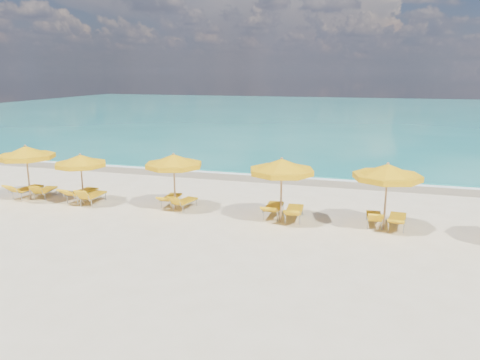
# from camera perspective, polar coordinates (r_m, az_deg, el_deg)

# --- Properties ---
(ground_plane) EXTENTS (120.00, 120.00, 0.00)m
(ground_plane) POSITION_cam_1_polar(r_m,az_deg,el_deg) (18.73, -1.29, -4.58)
(ground_plane) COLOR beige
(ocean) EXTENTS (120.00, 80.00, 0.30)m
(ocean) POSITION_cam_1_polar(r_m,az_deg,el_deg) (65.48, 11.62, 7.88)
(ocean) COLOR #157B75
(ocean) RESTS_ON ground
(wet_sand_band) EXTENTS (120.00, 2.60, 0.01)m
(wet_sand_band) POSITION_cam_1_polar(r_m,az_deg,el_deg) (25.64, 3.71, 0.27)
(wet_sand_band) COLOR tan
(wet_sand_band) RESTS_ON ground
(foam_line) EXTENTS (120.00, 1.20, 0.03)m
(foam_line) POSITION_cam_1_polar(r_m,az_deg,el_deg) (26.40, 4.09, 0.64)
(foam_line) COLOR white
(foam_line) RESTS_ON ground
(whitecap_near) EXTENTS (14.00, 0.36, 0.05)m
(whitecap_near) POSITION_cam_1_polar(r_m,az_deg,el_deg) (36.32, -2.22, 4.10)
(whitecap_near) COLOR white
(whitecap_near) RESTS_ON ground
(whitecap_far) EXTENTS (18.00, 0.30, 0.05)m
(whitecap_far) POSITION_cam_1_polar(r_m,az_deg,el_deg) (41.48, 19.78, 4.47)
(whitecap_far) COLOR white
(whitecap_far) RESTS_ON ground
(umbrella_1) EXTENTS (2.55, 2.55, 2.52)m
(umbrella_1) POSITION_cam_1_polar(r_m,az_deg,el_deg) (22.91, -24.64, 3.01)
(umbrella_1) COLOR tan
(umbrella_1) RESTS_ON ground
(umbrella_2) EXTENTS (2.61, 2.61, 2.25)m
(umbrella_2) POSITION_cam_1_polar(r_m,az_deg,el_deg) (21.30, -18.87, 2.20)
(umbrella_2) COLOR tan
(umbrella_2) RESTS_ON ground
(umbrella_3) EXTENTS (2.62, 2.62, 2.43)m
(umbrella_3) POSITION_cam_1_polar(r_m,az_deg,el_deg) (19.49, -8.08, 2.27)
(umbrella_3) COLOR tan
(umbrella_3) RESTS_ON ground
(umbrella_4) EXTENTS (2.77, 2.77, 2.54)m
(umbrella_4) POSITION_cam_1_polar(r_m,az_deg,el_deg) (17.73, 5.10, 1.60)
(umbrella_4) COLOR tan
(umbrella_4) RESTS_ON ground
(umbrella_5) EXTENTS (2.74, 2.74, 2.52)m
(umbrella_5) POSITION_cam_1_polar(r_m,az_deg,el_deg) (17.62, 17.54, 0.90)
(umbrella_5) COLOR tan
(umbrella_5) RESTS_ON ground
(lounger_1_left) EXTENTS (0.82, 1.90, 0.81)m
(lounger_1_left) POSITION_cam_1_polar(r_m,az_deg,el_deg) (23.84, -24.55, -1.35)
(lounger_1_left) COLOR #A5A8AD
(lounger_1_left) RESTS_ON ground
(lounger_1_right) EXTENTS (0.83, 1.69, 0.78)m
(lounger_1_right) POSITION_cam_1_polar(r_m,az_deg,el_deg) (23.40, -22.65, -1.48)
(lounger_1_right) COLOR #A5A8AD
(lounger_1_right) RESTS_ON ground
(lounger_2_left) EXTENTS (0.89, 2.03, 0.80)m
(lounger_2_left) POSITION_cam_1_polar(r_m,az_deg,el_deg) (22.23, -18.74, -1.81)
(lounger_2_left) COLOR #A5A8AD
(lounger_2_left) RESTS_ON ground
(lounger_2_right) EXTENTS (0.65, 1.73, 0.85)m
(lounger_2_right) POSITION_cam_1_polar(r_m,az_deg,el_deg) (21.61, -17.49, -2.17)
(lounger_2_right) COLOR #A5A8AD
(lounger_2_right) RESTS_ON ground
(lounger_3_left) EXTENTS (0.66, 1.77, 0.65)m
(lounger_3_left) POSITION_cam_1_polar(r_m,az_deg,el_deg) (20.56, -8.40, -2.51)
(lounger_3_left) COLOR #A5A8AD
(lounger_3_left) RESTS_ON ground
(lounger_3_right) EXTENTS (0.82, 1.64, 0.77)m
(lounger_3_right) POSITION_cam_1_polar(r_m,az_deg,el_deg) (19.94, -6.76, -2.96)
(lounger_3_right) COLOR #A5A8AD
(lounger_3_right) RESTS_ON ground
(lounger_4_left) EXTENTS (0.66, 1.94, 0.72)m
(lounger_4_left) POSITION_cam_1_polar(r_m,az_deg,el_deg) (18.85, 4.09, -3.78)
(lounger_4_left) COLOR #A5A8AD
(lounger_4_left) RESTS_ON ground
(lounger_4_right) EXTENTS (0.75, 1.97, 0.74)m
(lounger_4_right) POSITION_cam_1_polar(r_m,az_deg,el_deg) (18.49, 6.61, -4.16)
(lounger_4_right) COLOR #A5A8AD
(lounger_4_right) RESTS_ON ground
(lounger_5_left) EXTENTS (0.65, 1.68, 0.75)m
(lounger_5_left) POSITION_cam_1_polar(r_m,az_deg,el_deg) (18.46, 16.00, -4.71)
(lounger_5_left) COLOR #A5A8AD
(lounger_5_left) RESTS_ON ground
(lounger_5_right) EXTENTS (0.76, 1.90, 0.67)m
(lounger_5_right) POSITION_cam_1_polar(r_m,az_deg,el_deg) (18.40, 18.60, -4.91)
(lounger_5_right) COLOR #A5A8AD
(lounger_5_right) RESTS_ON ground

